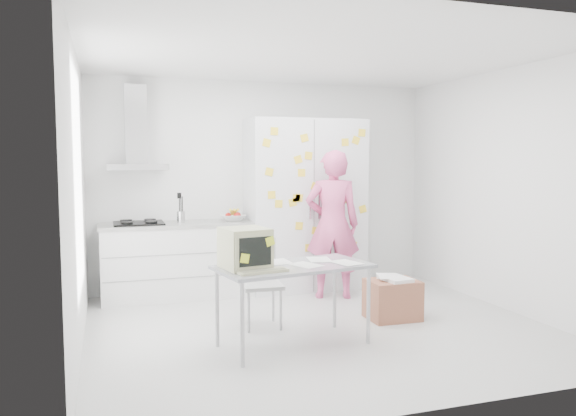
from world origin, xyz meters
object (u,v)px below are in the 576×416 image
object	(u,v)px
desk	(264,257)
chair	(260,277)
cardboard_box	(392,299)
person	(332,224)

from	to	relation	value
desk	chair	distance (m)	0.80
cardboard_box	person	bearing A→B (deg)	103.09
desk	cardboard_box	distance (m)	1.73
desk	cardboard_box	size ratio (longest dim) A/B	2.78
desk	cardboard_box	world-z (taller)	desk
chair	cardboard_box	bearing A→B (deg)	-6.04
chair	cardboard_box	world-z (taller)	chair
person	chair	size ratio (longest dim) A/B	2.05
desk	chair	bearing A→B (deg)	67.54
chair	cardboard_box	xyz separation A→B (m)	(1.39, -0.23, -0.28)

